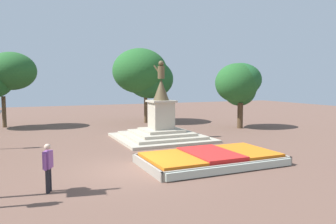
% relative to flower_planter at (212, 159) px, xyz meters
% --- Properties ---
extents(ground_plane, '(78.80, 78.80, 0.00)m').
position_rel_flower_planter_xyz_m(ground_plane, '(-3.46, 0.38, -0.24)').
color(ground_plane, brown).
extents(flower_planter, '(6.24, 3.56, 0.53)m').
position_rel_flower_planter_xyz_m(flower_planter, '(0.00, 0.00, 0.00)').
color(flower_planter, '#38281C').
rests_on(flower_planter, ground_plane).
extents(statue_monument, '(5.59, 5.59, 4.98)m').
position_rel_flower_planter_xyz_m(statue_monument, '(0.37, 6.81, 0.57)').
color(statue_monument, '#B1A692').
rests_on(statue_monument, ground_plane).
extents(pedestrian_near_planter, '(0.36, 0.53, 1.63)m').
position_rel_flower_planter_xyz_m(pedestrian_near_planter, '(-6.92, -1.11, 0.70)').
color(pedestrian_near_planter, black).
rests_on(pedestrian_near_planter, ground_plane).
extents(park_tree_far_left, '(3.82, 3.49, 5.14)m').
position_rel_flower_planter_xyz_m(park_tree_far_left, '(7.95, 9.15, 3.30)').
color(park_tree_far_left, '#4C3823').
rests_on(park_tree_far_left, ground_plane).
extents(park_tree_behind_statue, '(5.44, 5.17, 6.60)m').
position_rel_flower_planter_xyz_m(park_tree_behind_statue, '(2.25, 15.37, 4.10)').
color(park_tree_behind_statue, brown).
rests_on(park_tree_behind_statue, ground_plane).
extents(park_tree_far_right, '(5.12, 4.06, 6.00)m').
position_rel_flower_planter_xyz_m(park_tree_far_right, '(-9.12, 16.37, 3.95)').
color(park_tree_far_right, brown).
rests_on(park_tree_far_right, ground_plane).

